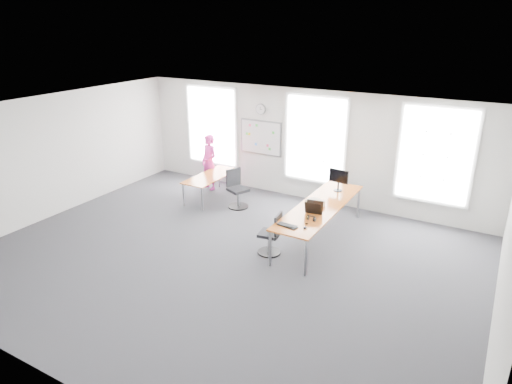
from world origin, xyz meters
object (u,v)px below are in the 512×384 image
Objects in this scene: desk_left at (211,177)px; person at (209,162)px; headphones at (311,218)px; desk_right at (320,208)px; keyboard at (287,226)px; chair_right at (272,236)px; monitor at (339,178)px; chair_left at (237,191)px.

desk_left is 1.12× the size of person.
desk_left is 4.08m from headphones.
desk_right is 1.34m from keyboard.
chair_right reaches higher than desk_left.
person is 3.76× the size of keyboard.
monitor is at bearing 96.00° from keyboard.
headphones is (0.74, 0.28, 0.46)m from chair_right.
monitor reaches higher than chair_left.
chair_right is at bearing -16.54° from person.
keyboard is at bearing -15.19° from person.
chair_left is (0.93, -0.16, -0.16)m from desk_left.
person is at bearing -135.91° from chair_right.
chair_left is (-2.62, 0.71, -0.32)m from desk_right.
chair_left reaches higher than desk_right.
keyboard is (3.87, -2.81, 0.02)m from person.
headphones reaches higher than keyboard.
chair_right reaches higher than desk_right.
chair_left reaches higher than keyboard.
monitor reaches higher than headphones.
chair_right reaches higher than keyboard.
monitor is at bearing 86.09° from headphones.
chair_left is 1.65m from person.
headphones is (3.69, -1.72, 0.26)m from desk_left.
desk_left is at bearing 166.18° from desk_right.
headphones is (0.30, 0.48, 0.04)m from keyboard.
monitor is at bearing 88.86° from desk_right.
chair_left is at bearing 164.77° from desk_right.
chair_right is 0.57× the size of person.
chair_left reaches higher than headphones.
chair_right is 0.64m from keyboard.
desk_right is 3.32× the size of chair_left.
desk_right is 3.63× the size of chair_right.
desk_right is 7.85× the size of keyboard.
desk_right is 1.12m from monitor.
chair_right is at bearing -100.34° from monitor.
chair_right is 2.16× the size of keyboard.
headphones is at bearing 102.07° from chair_right.
monitor is (0.63, 2.18, 0.74)m from chair_right.
desk_right is at bearing 143.28° from chair_right.
chair_right is at bearing -34.19° from desk_left.
person is at bearing 143.25° from headphones.
desk_left is 4.23× the size of keyboard.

